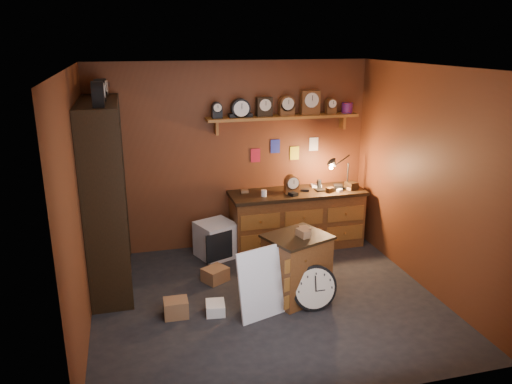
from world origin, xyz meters
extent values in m
plane|color=black|center=(0.00, 0.00, 0.00)|extent=(4.00, 4.00, 0.00)
cube|color=#5C2C15|center=(0.00, 1.80, 1.35)|extent=(4.00, 0.02, 2.70)
cube|color=#5C2C15|center=(0.00, -1.80, 1.35)|extent=(4.00, 0.02, 2.70)
cube|color=#5C2C15|center=(-2.00, 0.00, 1.35)|extent=(0.02, 3.60, 2.70)
cube|color=#5C2C15|center=(2.00, 0.00, 1.35)|extent=(0.02, 3.60, 2.70)
cube|color=beige|center=(0.00, 0.00, 2.70)|extent=(4.00, 3.60, 0.02)
cube|color=brown|center=(0.70, 1.65, 1.92)|extent=(2.20, 0.30, 0.04)
cube|color=brown|center=(-0.25, 1.72, 1.80)|extent=(0.04, 0.16, 0.20)
cube|color=brown|center=(1.65, 1.72, 1.80)|extent=(0.04, 0.16, 0.20)
cylinder|color=#B21419|center=(1.68, 1.65, 2.02)|extent=(0.16, 0.16, 0.15)
cube|color=maroon|center=(0.15, 1.79, 1.35)|extent=(0.14, 0.01, 0.20)
cube|color=navy|center=(0.45, 1.79, 1.47)|extent=(0.14, 0.01, 0.20)
cube|color=yellow|center=(0.75, 1.79, 1.35)|extent=(0.14, 0.01, 0.20)
cube|color=silver|center=(1.05, 1.79, 1.47)|extent=(0.14, 0.01, 0.20)
cube|color=black|center=(-1.98, 0.98, 1.15)|extent=(0.03, 1.60, 2.30)
cube|color=black|center=(-1.75, 0.20, 1.15)|extent=(0.45, 0.03, 2.30)
cube|color=black|center=(-1.75, 1.76, 1.15)|extent=(0.45, 0.03, 2.30)
cube|color=black|center=(-1.75, 0.98, 0.05)|extent=(0.43, 1.54, 0.03)
cube|color=black|center=(-1.75, 0.98, 0.55)|extent=(0.43, 1.54, 0.03)
cube|color=black|center=(-1.75, 0.98, 1.00)|extent=(0.43, 1.54, 0.03)
cube|color=black|center=(-1.75, 0.98, 1.45)|extent=(0.43, 1.54, 0.03)
cube|color=black|center=(-1.75, 0.98, 1.90)|extent=(0.43, 1.54, 0.03)
cube|color=black|center=(-1.75, 0.98, 2.28)|extent=(0.43, 1.54, 0.03)
cube|color=brown|center=(0.88, 1.48, 0.40)|extent=(1.93, 0.60, 0.80)
cube|color=black|center=(0.88, 1.48, 0.82)|extent=(1.99, 0.66, 0.05)
cube|color=brown|center=(0.88, 1.18, 0.40)|extent=(1.85, 0.02, 0.52)
cylinder|color=black|center=(1.65, 1.43, 0.86)|extent=(0.12, 0.12, 0.02)
cylinder|color=black|center=(1.65, 1.43, 1.05)|extent=(0.02, 0.02, 0.38)
cylinder|color=black|center=(1.53, 1.40, 1.29)|extent=(0.27, 0.09, 0.14)
cone|color=black|center=(1.39, 1.37, 1.25)|extent=(0.18, 0.14, 0.18)
cube|color=brown|center=(0.37, -0.01, 0.38)|extent=(0.81, 0.75, 0.77)
cube|color=black|center=(0.37, -0.01, 0.78)|extent=(0.86, 0.80, 0.03)
cube|color=brown|center=(0.37, -0.29, 0.38)|extent=(0.56, 0.23, 0.65)
cylinder|color=black|center=(0.48, -0.31, 0.26)|extent=(0.53, 0.17, 0.53)
cylinder|color=beige|center=(0.48, -0.35, 0.27)|extent=(0.47, 0.11, 0.46)
cube|color=black|center=(0.48, -0.35, 0.34)|extent=(0.01, 0.04, 0.17)
cube|color=black|center=(0.53, -0.35, 0.24)|extent=(0.12, 0.01, 0.01)
cube|color=silver|center=(-0.13, -0.30, 0.00)|extent=(0.64, 0.35, 0.81)
cube|color=silver|center=(-0.35, 1.40, 0.25)|extent=(0.63, 0.63, 0.51)
cube|color=black|center=(-0.35, 1.15, 0.25)|extent=(0.39, 0.17, 0.41)
cube|color=brown|center=(-0.50, 0.65, 0.09)|extent=(0.38, 0.36, 0.18)
cube|color=white|center=(-0.64, -0.12, 0.06)|extent=(0.24, 0.28, 0.13)
cube|color=brown|center=(-1.08, -0.08, 0.10)|extent=(0.27, 0.23, 0.20)
camera|label=1|loc=(-1.47, -5.09, 2.99)|focal=35.00mm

